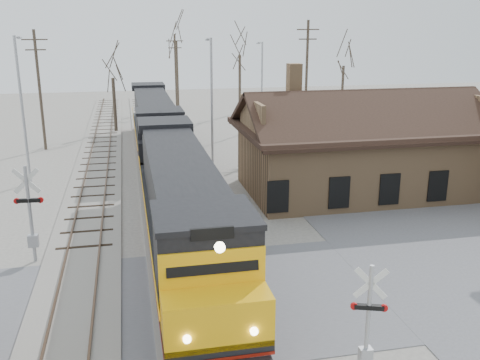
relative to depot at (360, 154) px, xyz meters
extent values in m
plane|color=#A7A196|center=(-11.99, -12.00, -2.41)|extent=(140.00, 140.00, 0.00)
cube|color=#5D5D62|center=(-11.99, -12.00, -2.39)|extent=(60.00, 9.00, 0.03)
cube|color=#A7A196|center=(-11.99, 3.00, -2.35)|extent=(3.40, 90.00, 0.12)
cube|color=#473323|center=(-12.71, 3.00, -2.24)|extent=(0.08, 90.00, 0.14)
cube|color=#473323|center=(-11.27, 3.00, -2.24)|extent=(0.08, 90.00, 0.14)
cube|color=#A7A196|center=(-16.49, 3.00, -2.35)|extent=(3.40, 90.00, 0.12)
cube|color=#473323|center=(-17.21, 3.00, -2.24)|extent=(0.08, 90.00, 0.14)
cube|color=#473323|center=(-15.77, 3.00, -2.24)|extent=(0.08, 90.00, 0.14)
cube|color=#A17B53|center=(0.01, 0.00, -0.41)|extent=(14.00, 8.00, 4.00)
cube|color=black|center=(0.01, 0.00, 1.69)|extent=(15.20, 9.20, 0.30)
cube|color=black|center=(0.01, -2.30, 2.69)|extent=(15.00, 4.71, 2.66)
cube|color=black|center=(0.01, 2.30, 2.69)|extent=(15.00, 4.71, 2.66)
cube|color=#A17B53|center=(-3.99, 1.50, 4.39)|extent=(0.80, 0.80, 2.20)
cube|color=black|center=(-11.99, -13.89, -1.84)|extent=(2.60, 4.15, 1.04)
cube|color=black|center=(-11.99, -0.39, -1.84)|extent=(2.60, 4.15, 1.04)
cube|color=black|center=(-11.99, -7.14, -1.00)|extent=(3.12, 20.77, 0.36)
cube|color=maroon|center=(-11.99, -7.14, -1.23)|extent=(3.14, 20.77, 0.12)
cube|color=black|center=(-11.99, -5.84, 0.60)|extent=(2.70, 15.06, 2.91)
cube|color=black|center=(-11.99, -14.82, 0.60)|extent=(3.12, 2.91, 2.91)
cube|color=#F6B00C|center=(-11.99, -16.59, -0.28)|extent=(3.12, 1.87, 1.45)
cylinder|color=#FFF2CC|center=(-11.99, -17.54, 2.16)|extent=(0.29, 0.10, 0.29)
cube|color=black|center=(-11.99, 7.38, -1.84)|extent=(2.60, 4.15, 1.04)
cube|color=black|center=(-11.99, 20.88, -1.84)|extent=(2.60, 4.15, 1.04)
cube|color=black|center=(-11.99, 14.13, -1.00)|extent=(3.12, 20.77, 0.36)
cube|color=maroon|center=(-11.99, 14.13, -1.23)|extent=(3.14, 20.77, 0.12)
cube|color=black|center=(-11.99, 15.43, 0.60)|extent=(2.70, 15.06, 2.91)
cube|color=black|center=(-11.99, 6.44, 0.60)|extent=(3.12, 2.91, 2.91)
cube|color=black|center=(-11.99, 4.68, -0.28)|extent=(3.12, 1.87, 1.45)
cube|color=black|center=(-11.99, 3.64, -1.84)|extent=(2.91, 0.25, 1.04)
cylinder|color=#A5A8AD|center=(-7.72, -17.72, -0.55)|extent=(0.13, 0.13, 3.71)
cube|color=silver|center=(-7.72, -17.72, 0.75)|extent=(0.93, 0.35, 0.97)
cube|color=silver|center=(-7.72, -17.72, 0.75)|extent=(0.93, 0.35, 0.97)
cube|color=black|center=(-7.72, -17.72, 0.01)|extent=(0.84, 0.41, 0.14)
cylinder|color=#B20C0C|center=(-8.11, -17.58, 0.01)|extent=(0.24, 0.15, 0.22)
cylinder|color=#B20C0C|center=(-7.32, -17.86, 0.01)|extent=(0.24, 0.15, 0.22)
cube|color=#A5A8AD|center=(-7.72, -17.72, -1.57)|extent=(0.37, 0.28, 0.46)
cylinder|color=#A5A8AD|center=(-18.53, -6.94, -0.20)|extent=(0.15, 0.15, 4.41)
cube|color=silver|center=(-18.53, -6.94, 1.34)|extent=(1.15, 0.13, 1.15)
cube|color=silver|center=(-18.53, -6.94, 1.34)|extent=(1.15, 0.13, 1.15)
cube|color=black|center=(-18.53, -6.94, 0.46)|extent=(1.00, 0.23, 0.17)
cylinder|color=#B20C0C|center=(-18.04, -6.98, 0.46)|extent=(0.27, 0.10, 0.26)
cylinder|color=#B20C0C|center=(-19.03, -6.90, 0.46)|extent=(0.27, 0.10, 0.26)
cube|color=#A5A8AD|center=(-18.53, -6.94, -1.42)|extent=(0.44, 0.33, 0.55)
cylinder|color=#A5A8AD|center=(-20.69, 5.98, 2.37)|extent=(0.18, 0.18, 9.55)
cylinder|color=#A5A8AD|center=(-20.69, 6.88, 7.04)|extent=(0.12, 1.80, 0.12)
cube|color=#A5A8AD|center=(-20.69, 7.68, 6.94)|extent=(0.25, 0.50, 0.12)
cylinder|color=#A5A8AD|center=(-8.04, 8.25, 2.25)|extent=(0.18, 0.18, 9.30)
cylinder|color=#A5A8AD|center=(-8.04, 9.15, 6.80)|extent=(0.12, 1.80, 0.12)
cube|color=#A5A8AD|center=(-8.04, 9.95, 6.70)|extent=(0.25, 0.50, 0.12)
cylinder|color=#A5A8AD|center=(-0.70, 22.26, 1.88)|extent=(0.18, 0.18, 8.57)
cylinder|color=#A5A8AD|center=(-0.70, 23.16, 6.06)|extent=(0.12, 1.80, 0.12)
cube|color=#A5A8AD|center=(-0.70, 23.96, 5.96)|extent=(0.25, 0.50, 0.12)
cylinder|color=#382D23|center=(-21.05, 16.41, 2.51)|extent=(0.24, 0.24, 9.84)
cube|color=#382D23|center=(-21.05, 16.41, 6.63)|extent=(2.00, 0.10, 0.10)
cube|color=#382D23|center=(-21.05, 16.41, 5.83)|extent=(1.60, 0.10, 0.10)
cylinder|color=#382D23|center=(-8.09, 35.40, 2.17)|extent=(0.24, 0.24, 9.14)
cube|color=#382D23|center=(-8.09, 35.40, 5.94)|extent=(2.00, 0.10, 0.10)
cube|color=#382D23|center=(-8.09, 35.40, 5.14)|extent=(1.60, 0.10, 0.10)
cylinder|color=#382D23|center=(1.50, 15.08, 2.89)|extent=(0.24, 0.24, 10.59)
cube|color=#382D23|center=(1.50, 15.08, 7.38)|extent=(2.00, 0.10, 0.10)
cube|color=#382D23|center=(1.50, 15.08, 6.58)|extent=(1.60, 0.10, 0.10)
cylinder|color=#382D23|center=(-15.28, 23.16, 0.23)|extent=(0.32, 0.32, 5.27)
cylinder|color=#382D23|center=(-7.65, 38.16, 1.72)|extent=(0.32, 0.32, 8.26)
cylinder|color=#382D23|center=(-0.86, 32.22, 1.00)|extent=(0.32, 0.32, 6.81)
cylinder|color=#382D23|center=(10.38, 28.05, 0.44)|extent=(0.32, 0.32, 5.69)
camera|label=1|loc=(-14.16, -30.27, 7.74)|focal=40.00mm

